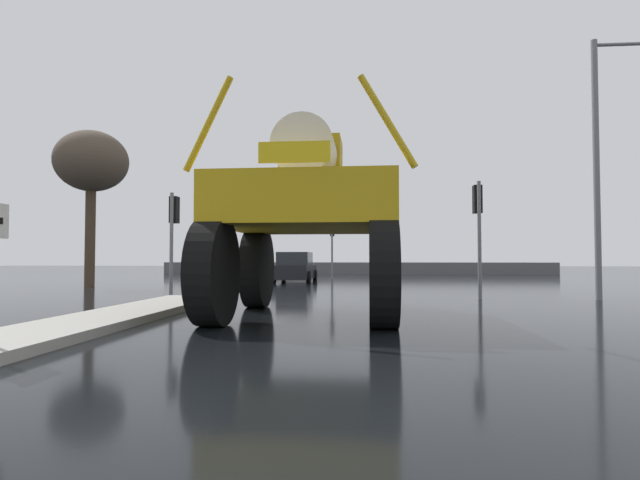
{
  "coord_description": "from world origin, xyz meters",
  "views": [
    {
      "loc": [
        0.58,
        -4.16,
        1.19
      ],
      "look_at": [
        -0.58,
        9.55,
        1.7
      ],
      "focal_mm": 28.62,
      "sensor_mm": 36.0,
      "label": 1
    }
  ],
  "objects_px": {
    "traffic_signal_near_left": "(174,221)",
    "traffic_signal_near_right": "(478,213)",
    "streetlight_near_right": "(602,153)",
    "oversize_sprayer": "(309,218)",
    "sedan_ahead": "(295,268)",
    "traffic_signal_far_left": "(332,236)",
    "bare_tree_left": "(91,163)"
  },
  "relations": [
    {
      "from": "oversize_sprayer",
      "to": "traffic_signal_far_left",
      "type": "height_order",
      "value": "oversize_sprayer"
    },
    {
      "from": "traffic_signal_near_right",
      "to": "bare_tree_left",
      "type": "distance_m",
      "value": 16.17
    },
    {
      "from": "oversize_sprayer",
      "to": "traffic_signal_near_left",
      "type": "distance_m",
      "value": 6.94
    },
    {
      "from": "streetlight_near_right",
      "to": "bare_tree_left",
      "type": "height_order",
      "value": "streetlight_near_right"
    },
    {
      "from": "streetlight_near_right",
      "to": "traffic_signal_near_right",
      "type": "bearing_deg",
      "value": 176.55
    },
    {
      "from": "sedan_ahead",
      "to": "traffic_signal_near_right",
      "type": "bearing_deg",
      "value": -144.66
    },
    {
      "from": "sedan_ahead",
      "to": "traffic_signal_far_left",
      "type": "bearing_deg",
      "value": -21.31
    },
    {
      "from": "traffic_signal_far_left",
      "to": "traffic_signal_near_right",
      "type": "bearing_deg",
      "value": -69.69
    },
    {
      "from": "traffic_signal_near_right",
      "to": "traffic_signal_far_left",
      "type": "distance_m",
      "value": 15.06
    },
    {
      "from": "sedan_ahead",
      "to": "traffic_signal_far_left",
      "type": "relative_size",
      "value": 1.2
    },
    {
      "from": "oversize_sprayer",
      "to": "sedan_ahead",
      "type": "bearing_deg",
      "value": 9.49
    },
    {
      "from": "traffic_signal_near_left",
      "to": "bare_tree_left",
      "type": "xyz_separation_m",
      "value": [
        -5.67,
        5.26,
        2.92
      ]
    },
    {
      "from": "bare_tree_left",
      "to": "traffic_signal_near_right",
      "type": "bearing_deg",
      "value": -19.27
    },
    {
      "from": "traffic_signal_near_right",
      "to": "oversize_sprayer",
      "type": "bearing_deg",
      "value": -132.48
    },
    {
      "from": "traffic_signal_far_left",
      "to": "streetlight_near_right",
      "type": "height_order",
      "value": "streetlight_near_right"
    },
    {
      "from": "traffic_signal_near_left",
      "to": "traffic_signal_near_right",
      "type": "xyz_separation_m",
      "value": [
        9.38,
        -0.0,
        0.18
      ]
    },
    {
      "from": "sedan_ahead",
      "to": "bare_tree_left",
      "type": "bearing_deg",
      "value": 122.27
    },
    {
      "from": "bare_tree_left",
      "to": "traffic_signal_far_left",
      "type": "bearing_deg",
      "value": 42.05
    },
    {
      "from": "sedan_ahead",
      "to": "traffic_signal_near_right",
      "type": "height_order",
      "value": "traffic_signal_near_right"
    },
    {
      "from": "sedan_ahead",
      "to": "bare_tree_left",
      "type": "distance_m",
      "value": 10.58
    },
    {
      "from": "streetlight_near_right",
      "to": "sedan_ahead",
      "type": "bearing_deg",
      "value": 135.01
    },
    {
      "from": "traffic_signal_near_right",
      "to": "traffic_signal_far_left",
      "type": "bearing_deg",
      "value": 110.31
    },
    {
      "from": "traffic_signal_near_left",
      "to": "bare_tree_left",
      "type": "height_order",
      "value": "bare_tree_left"
    },
    {
      "from": "traffic_signal_near_left",
      "to": "traffic_signal_near_right",
      "type": "relative_size",
      "value": 0.93
    },
    {
      "from": "traffic_signal_near_right",
      "to": "bare_tree_left",
      "type": "xyz_separation_m",
      "value": [
        -15.05,
        5.26,
        2.73
      ]
    },
    {
      "from": "traffic_signal_far_left",
      "to": "streetlight_near_right",
      "type": "distance_m",
      "value": 16.88
    },
    {
      "from": "traffic_signal_far_left",
      "to": "streetlight_near_right",
      "type": "bearing_deg",
      "value": -58.63
    },
    {
      "from": "streetlight_near_right",
      "to": "traffic_signal_near_left",
      "type": "bearing_deg",
      "value": 179.04
    },
    {
      "from": "oversize_sprayer",
      "to": "traffic_signal_near_right",
      "type": "height_order",
      "value": "oversize_sprayer"
    },
    {
      "from": "oversize_sprayer",
      "to": "traffic_signal_near_right",
      "type": "relative_size",
      "value": 1.56
    },
    {
      "from": "oversize_sprayer",
      "to": "traffic_signal_near_right",
      "type": "xyz_separation_m",
      "value": [
        4.56,
        4.98,
        0.51
      ]
    },
    {
      "from": "traffic_signal_near_right",
      "to": "streetlight_near_right",
      "type": "xyz_separation_m",
      "value": [
        3.51,
        -0.21,
        1.72
      ]
    }
  ]
}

